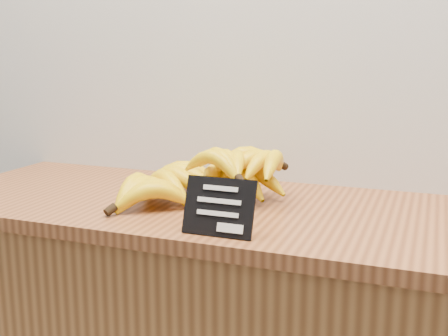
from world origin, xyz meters
TOP-DOWN VIEW (x-y plane):
  - counter_top at (0.15, 2.75)m, footprint 1.42×0.54m
  - chalkboard_sign at (0.20, 2.54)m, footprint 0.14×0.04m
  - banana_pile at (0.10, 2.76)m, footprint 0.46×0.36m

SIDE VIEW (x-z plane):
  - counter_top at x=0.15m, z-range 0.90..0.93m
  - banana_pile at x=0.10m, z-range 0.92..1.04m
  - chalkboard_sign at x=0.20m, z-range 0.93..1.03m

